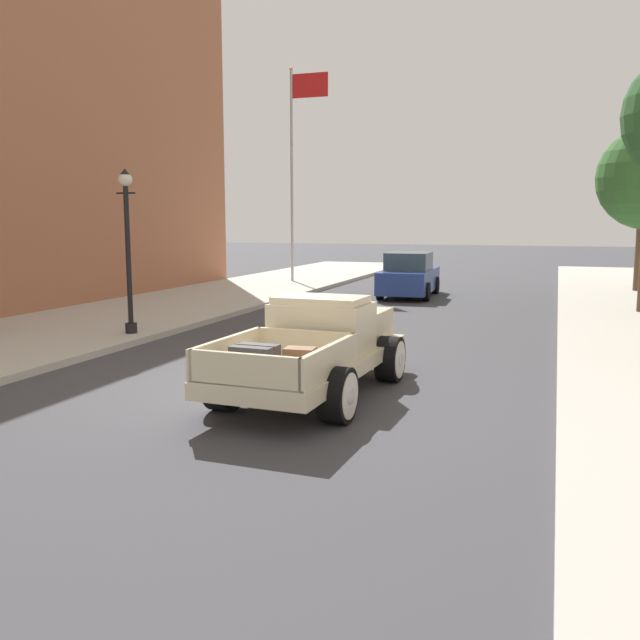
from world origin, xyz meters
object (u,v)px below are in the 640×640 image
hotrod_truck_cream (319,346)px  street_lamp_near (128,239)px  car_background_blue (409,276)px  flagpole (297,152)px

hotrod_truck_cream → street_lamp_near: street_lamp_near is taller
car_background_blue → flagpole: size_ratio=0.48×
car_background_blue → flagpole: bearing=150.0°
street_lamp_near → flagpole: bearing=95.4°
hotrod_truck_cream → street_lamp_near: size_ratio=1.30×
hotrod_truck_cream → flagpole: 19.92m
hotrod_truck_cream → car_background_blue: size_ratio=1.14×
hotrod_truck_cream → flagpole: (-7.26, 17.86, 5.02)m
flagpole → street_lamp_near: bearing=-84.6°
street_lamp_near → flagpole: (-1.37, 14.60, 3.39)m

